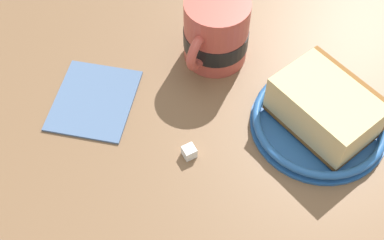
{
  "coord_description": "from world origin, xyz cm",
  "views": [
    {
      "loc": [
        5.77,
        33.02,
        51.56
      ],
      "look_at": [
        3.29,
        -0.71,
        3.0
      ],
      "focal_mm": 48.95,
      "sensor_mm": 36.0,
      "label": 1
    }
  ],
  "objects": [
    {
      "name": "ground_plane",
      "position": [
        0.0,
        0.0,
        -1.31
      ],
      "size": [
        128.44,
        128.44,
        2.61
      ],
      "primitive_type": "cube",
      "color": "brown"
    },
    {
      "name": "small_plate",
      "position": [
        -11.79,
        -0.88,
        0.84
      ],
      "size": [
        16.26,
        16.26,
        1.7
      ],
      "color": "#26599E",
      "rests_on": "ground_plane"
    },
    {
      "name": "cake_slice",
      "position": [
        -12.01,
        -1.03,
        3.49
      ],
      "size": [
        13.27,
        14.13,
        5.41
      ],
      "color": "brown",
      "rests_on": "small_plate"
    },
    {
      "name": "tea_mug",
      "position": [
        -0.56,
        -12.89,
        4.36
      ],
      "size": [
        8.46,
        9.85,
        9.03
      ],
      "color": "#BF4C3F",
      "rests_on": "ground_plane"
    },
    {
      "name": "folded_napkin",
      "position": [
        14.95,
        -6.55,
        0.3
      ],
      "size": [
        12.12,
        13.22,
        0.6
      ],
      "primitive_type": "cube",
      "rotation": [
        0.0,
        0.0,
        -0.27
      ],
      "color": "slate",
      "rests_on": "ground_plane"
    },
    {
      "name": "sugar_cube",
      "position": [
        3.81,
        2.07,
        0.7
      ],
      "size": [
        1.85,
        1.85,
        1.4
      ],
      "primitive_type": "cube",
      "rotation": [
        0.0,
        0.0,
        0.42
      ],
      "color": "white",
      "rests_on": "ground_plane"
    }
  ]
}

